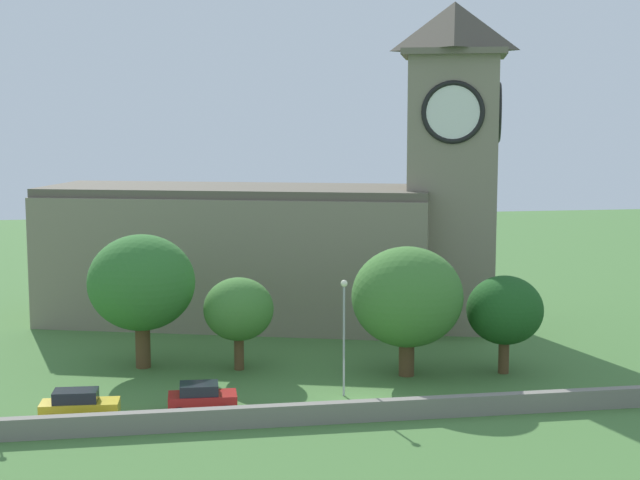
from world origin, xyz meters
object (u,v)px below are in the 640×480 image
Objects in this scene: tree_riverside_west at (505,310)px; tree_by_tower at (407,297)px; church at (288,233)px; car_yellow at (79,406)px; car_red at (202,398)px; streetlamp_west_mid at (344,320)px; tree_riverside_east at (239,309)px; tree_churchyard at (141,283)px.

tree_by_tower is (-6.79, 0.52, 1.05)m from tree_riverside_west.
church is 30.34m from car_yellow.
streetlamp_west_mid is (9.06, 1.87, 4.05)m from car_red.
church is 5.88× the size of tree_riverside_west.
tree_riverside_west is at bearing -4.36° from tree_by_tower.
streetlamp_west_mid is 9.66m from tree_riverside_east.
streetlamp_west_mid is 15.72m from tree_churchyard.
car_red is 10.45m from tree_riverside_east.
streetlamp_west_mid is at bearing 8.72° from car_yellow.
church is at bearing 47.67° from tree_churchyard.
car_yellow is 28.99m from tree_riverside_west.
tree_by_tower is 18.58m from tree_churchyard.
car_red is 0.61× the size of tree_riverside_west.
church is 4.50× the size of tree_by_tower.
church is 23.01m from tree_riverside_west.
car_yellow is 1.11× the size of car_red.
car_red is 0.56× the size of streetlamp_west_mid.
tree_riverside_east is at bearing 44.55° from car_yellow.
car_yellow is (-15.68, -25.07, -6.79)m from church.
car_red is (7.13, 0.62, -0.06)m from car_yellow.
church is 4.23× the size of tree_churchyard.
tree_riverside_west reaches higher than tree_riverside_east.
tree_riverside_east is (-6.01, 7.53, -0.65)m from streetlamp_west_mid.
car_red is 0.64× the size of tree_riverside_east.
tree_churchyard reaches higher than car_red.
church reaches higher than tree_riverside_west.
tree_churchyard is (3.52, 11.73, 5.11)m from car_yellow.
tree_by_tower is (14.23, 5.92, 4.57)m from car_red.
tree_churchyard is (-6.65, 1.72, 1.77)m from tree_riverside_east.
tree_riverside_west is at bearing 14.41° from car_red.
car_red is 21.99m from tree_riverside_west.
car_yellow is 13.27m from tree_churchyard.
tree_by_tower is (21.36, 6.53, 4.51)m from car_yellow.
tree_riverside_west is (12.47, -19.06, -3.32)m from church.
tree_riverside_west is 0.72× the size of tree_churchyard.
car_yellow is 0.67× the size of tree_riverside_west.
church is at bearing 57.98° from car_yellow.
tree_riverside_west is 6.89m from tree_by_tower.
tree_by_tower is (5.68, -18.54, -2.27)m from church.
tree_riverside_east is at bearing 72.05° from car_red.
tree_riverside_east reaches higher than car_yellow.
tree_by_tower is 11.77m from tree_riverside_east.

